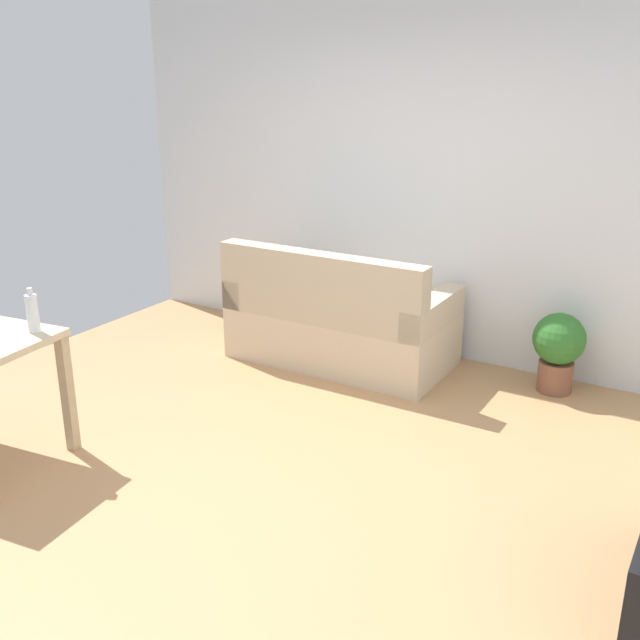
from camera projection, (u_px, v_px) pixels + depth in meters
ground_plane at (261, 466)px, 4.24m from camera, size 5.20×4.40×0.02m
wall_rear at (424, 180)px, 5.58m from camera, size 5.20×0.10×2.70m
couch at (338, 324)px, 5.62m from camera, size 1.64×0.84×0.92m
potted_plant at (558, 347)px, 5.10m from camera, size 0.36×0.36×0.57m
bottle_clear at (32, 313)px, 4.09m from camera, size 0.07×0.07×0.26m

